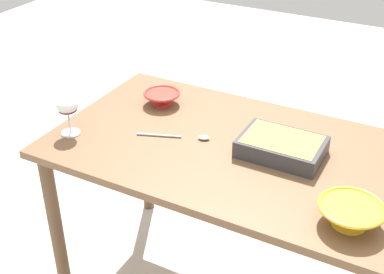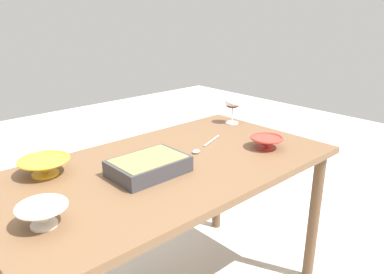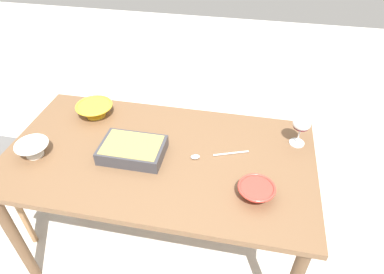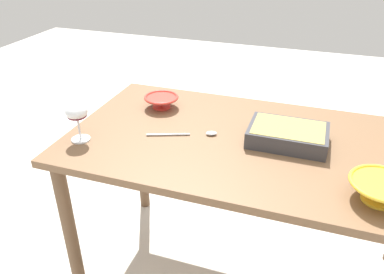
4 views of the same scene
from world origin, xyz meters
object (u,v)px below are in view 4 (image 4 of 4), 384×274
object	(u,v)px
mixing_bowl	(381,190)
small_bowl	(161,101)
wine_glass	(77,114)
serving_spoon	(195,134)
casserole_dish	(288,134)
dining_table	(254,161)

from	to	relation	value
mixing_bowl	small_bowl	distance (m)	0.99
wine_glass	serving_spoon	world-z (taller)	wine_glass
wine_glass	casserole_dish	bearing A→B (deg)	-162.64
casserole_dish	mixing_bowl	size ratio (longest dim) A/B	1.49
dining_table	casserole_dish	xyz separation A→B (m)	(-0.12, -0.03, 0.13)
wine_glass	mixing_bowl	distance (m)	1.09
dining_table	mixing_bowl	distance (m)	0.51
dining_table	mixing_bowl	bearing A→B (deg)	150.59
mixing_bowl	small_bowl	world-z (taller)	mixing_bowl
mixing_bowl	serving_spoon	size ratio (longest dim) A/B	0.73
dining_table	serving_spoon	world-z (taller)	serving_spoon
casserole_dish	serving_spoon	size ratio (longest dim) A/B	1.10
dining_table	mixing_bowl	size ratio (longest dim) A/B	7.43
small_bowl	casserole_dish	bearing A→B (deg)	166.51
casserole_dish	wine_glass	bearing A→B (deg)	17.36
mixing_bowl	serving_spoon	world-z (taller)	mixing_bowl
casserole_dish	serving_spoon	xyz separation A→B (m)	(0.36, 0.06, -0.03)
small_bowl	serving_spoon	bearing A→B (deg)	138.88
dining_table	wine_glass	size ratio (longest dim) A/B	9.49
mixing_bowl	small_bowl	xyz separation A→B (m)	(0.90, -0.41, -0.01)
serving_spoon	casserole_dish	bearing A→B (deg)	-170.42
dining_table	small_bowl	distance (m)	0.52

